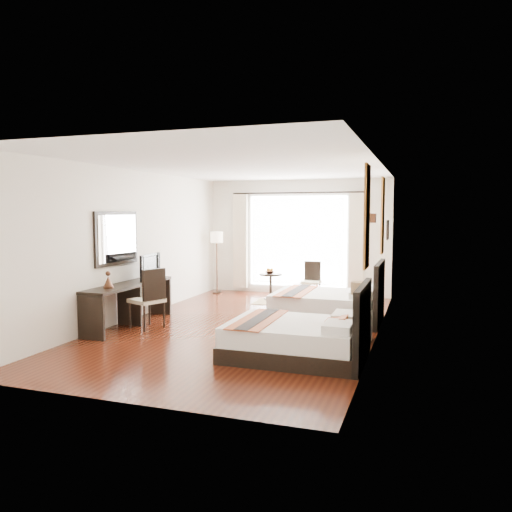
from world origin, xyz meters
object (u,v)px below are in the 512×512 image
(bed_far, at_px, (330,305))
(window_chair, at_px, (311,288))
(nightstand, at_px, (359,327))
(side_table, at_px, (271,286))
(bed_near, at_px, (300,338))
(fruit_bowl, at_px, (270,272))
(floor_lamp, at_px, (217,241))
(vase, at_px, (359,307))
(desk_chair, at_px, (148,310))
(television, at_px, (146,267))
(console_desk, at_px, (129,304))
(table_lamp, at_px, (359,290))

(bed_far, relative_size, window_chair, 2.27)
(nightstand, distance_m, side_table, 3.94)
(bed_near, relative_size, fruit_bowl, 8.74)
(side_table, bearing_deg, floor_lamp, 163.01)
(window_chair, bearing_deg, bed_near, 9.75)
(bed_near, xyz_separation_m, vase, (0.67, 1.00, 0.29))
(desk_chair, bearing_deg, bed_far, -127.09)
(bed_far, bearing_deg, desk_chair, -149.55)
(bed_near, bearing_deg, bed_far, 91.02)
(television, bearing_deg, desk_chair, -154.87)
(bed_far, xyz_separation_m, nightstand, (0.70, -1.38, -0.07))
(nightstand, bearing_deg, vase, -85.56)
(vase, relative_size, console_desk, 0.06)
(nightstand, bearing_deg, television, 175.06)
(nightstand, height_order, console_desk, console_desk)
(bed_far, bearing_deg, table_lamp, -61.52)
(window_chair, bearing_deg, bed_far, 20.93)
(table_lamp, distance_m, television, 3.97)
(table_lamp, bearing_deg, bed_near, -116.15)
(nightstand, relative_size, television, 0.56)
(nightstand, bearing_deg, window_chair, 113.86)
(bed_near, xyz_separation_m, console_desk, (-3.35, 0.95, 0.10))
(nightstand, relative_size, window_chair, 0.53)
(television, xyz_separation_m, window_chair, (2.48, 3.06, -0.73))
(table_lamp, relative_size, fruit_bowl, 1.91)
(desk_chair, height_order, fruit_bowl, desk_chair)
(console_desk, height_order, television, television)
(floor_lamp, height_order, fruit_bowl, floor_lamp)
(bed_near, bearing_deg, side_table, 112.10)
(table_lamp, relative_size, console_desk, 0.19)
(bed_near, distance_m, nightstand, 1.33)
(bed_near, bearing_deg, table_lamp, 63.85)
(floor_lamp, bearing_deg, bed_near, -55.37)
(desk_chair, bearing_deg, fruit_bowl, -86.13)
(bed_far, xyz_separation_m, window_chair, (-0.80, 2.02, -0.02))
(bed_far, bearing_deg, nightstand, -63.16)
(bed_near, relative_size, television, 2.25)
(bed_near, relative_size, window_chair, 2.16)
(vase, height_order, desk_chair, desk_chair)
(floor_lamp, distance_m, side_table, 1.89)
(bed_far, relative_size, table_lamp, 4.81)
(vase, height_order, side_table, vase)
(bed_far, height_order, table_lamp, bed_far)
(fruit_bowl, bearing_deg, desk_chair, -108.58)
(console_desk, bearing_deg, nightstand, 2.95)
(bed_far, relative_size, fruit_bowl, 9.17)
(bed_far, distance_m, nightstand, 1.55)
(bed_near, bearing_deg, fruit_bowl, 112.37)
(table_lamp, bearing_deg, nightstand, -80.61)
(console_desk, height_order, floor_lamp, floor_lamp)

